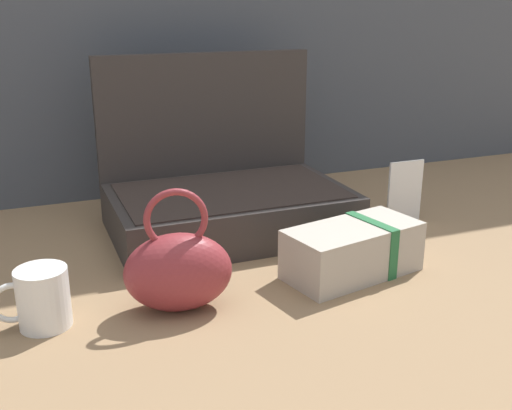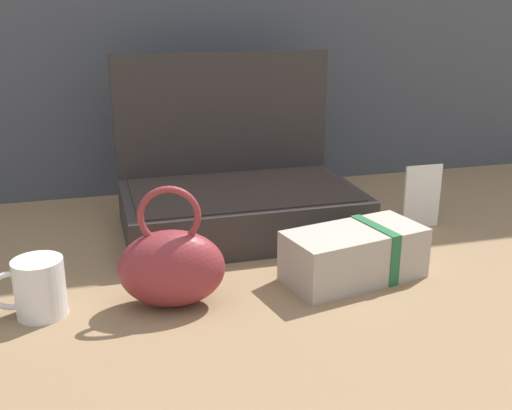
% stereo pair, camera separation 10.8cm
% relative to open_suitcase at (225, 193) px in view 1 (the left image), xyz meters
% --- Properties ---
extents(ground_plane, '(6.00, 6.00, 0.00)m').
position_rel_open_suitcase_xyz_m(ground_plane, '(-0.06, -0.24, -0.08)').
color(ground_plane, '#8C6D4C').
extents(open_suitcase, '(0.50, 0.33, 0.37)m').
position_rel_open_suitcase_xyz_m(open_suitcase, '(0.00, 0.00, 0.00)').
color(open_suitcase, '#332D2B').
rests_on(open_suitcase, ground_plane).
extents(teal_pouch_handbag, '(0.19, 0.13, 0.21)m').
position_rel_open_suitcase_xyz_m(teal_pouch_handbag, '(-0.19, -0.33, -0.01)').
color(teal_pouch_handbag, maroon).
rests_on(teal_pouch_handbag, ground_plane).
extents(cream_toiletry_bag, '(0.27, 0.17, 0.10)m').
position_rel_open_suitcase_xyz_m(cream_toiletry_bag, '(0.14, -0.31, -0.03)').
color(cream_toiletry_bag, '#B2A899').
rests_on(cream_toiletry_bag, ground_plane).
extents(coffee_mug, '(0.12, 0.08, 0.09)m').
position_rel_open_suitcase_xyz_m(coffee_mug, '(-0.40, -0.31, -0.03)').
color(coffee_mug, white).
rests_on(coffee_mug, ground_plane).
extents(info_card_left, '(0.09, 0.01, 0.14)m').
position_rel_open_suitcase_xyz_m(info_card_left, '(0.39, -0.11, -0.01)').
color(info_card_left, white).
rests_on(info_card_left, ground_plane).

